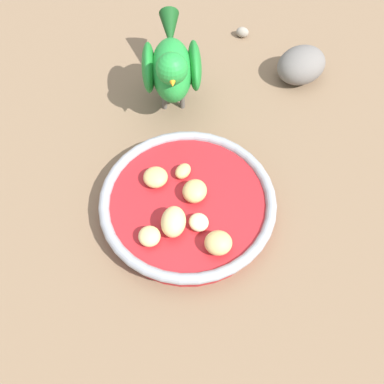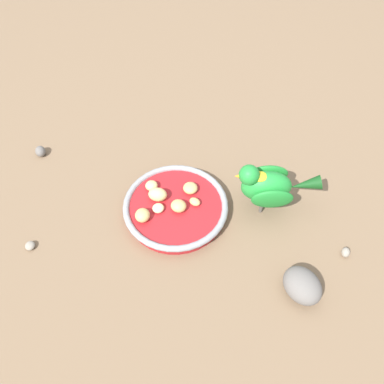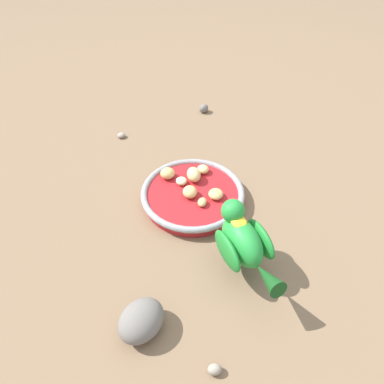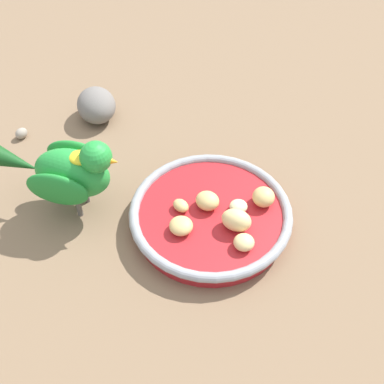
# 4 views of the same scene
# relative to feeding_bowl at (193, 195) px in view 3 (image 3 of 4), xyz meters

# --- Properties ---
(ground_plane) EXTENTS (4.00, 4.00, 0.00)m
(ground_plane) POSITION_rel_feeding_bowl_xyz_m (-0.02, -0.02, -0.02)
(ground_plane) COLOR #7A6047
(feeding_bowl) EXTENTS (0.22, 0.22, 0.03)m
(feeding_bowl) POSITION_rel_feeding_bowl_xyz_m (0.00, 0.00, 0.00)
(feeding_bowl) COLOR #AD1E23
(feeding_bowl) RESTS_ON ground_plane
(apple_piece_0) EXTENTS (0.05, 0.05, 0.03)m
(apple_piece_0) POSITION_rel_feeding_bowl_xyz_m (0.01, -0.04, 0.02)
(apple_piece_0) COLOR #E5C67F
(apple_piece_0) RESTS_ON feeding_bowl
(apple_piece_1) EXTENTS (0.04, 0.04, 0.02)m
(apple_piece_1) POSITION_rel_feeding_bowl_xyz_m (0.00, 0.01, 0.02)
(apple_piece_1) COLOR tan
(apple_piece_1) RESTS_ON feeding_bowl
(apple_piece_2) EXTENTS (0.03, 0.03, 0.01)m
(apple_piece_2) POSITION_rel_feeding_bowl_xyz_m (0.03, -0.02, 0.01)
(apple_piece_2) COLOR beige
(apple_piece_2) RESTS_ON feeding_bowl
(apple_piece_3) EXTENTS (0.04, 0.04, 0.02)m
(apple_piece_3) POSITION_rel_feeding_bowl_xyz_m (-0.00, -0.07, 0.02)
(apple_piece_3) COLOR #E5C67F
(apple_piece_3) RESTS_ON feeding_bowl
(apple_piece_4) EXTENTS (0.03, 0.03, 0.02)m
(apple_piece_4) POSITION_rel_feeding_bowl_xyz_m (-0.05, -0.00, 0.02)
(apple_piece_4) COLOR tan
(apple_piece_4) RESTS_ON feeding_bowl
(apple_piece_5) EXTENTS (0.02, 0.03, 0.01)m
(apple_piece_5) POSITION_rel_feeding_bowl_xyz_m (-0.03, 0.03, 0.01)
(apple_piece_5) COLOR tan
(apple_piece_5) RESTS_ON feeding_bowl
(apple_piece_6) EXTENTS (0.04, 0.04, 0.02)m
(apple_piece_6) POSITION_rel_feeding_bowl_xyz_m (0.07, -0.03, 0.02)
(apple_piece_6) COLOR tan
(apple_piece_6) RESTS_ON feeding_bowl
(parrot) EXTENTS (0.14, 0.15, 0.13)m
(parrot) POSITION_rel_feeding_bowl_xyz_m (-0.13, 0.13, 0.06)
(parrot) COLOR #59544C
(parrot) RESTS_ON ground_plane
(rock_large) EXTENTS (0.08, 0.09, 0.05)m
(rock_large) POSITION_rel_feeding_bowl_xyz_m (-0.02, 0.30, 0.01)
(rock_large) COLOR slate
(rock_large) RESTS_ON ground_plane
(pebble_0) EXTENTS (0.03, 0.02, 0.02)m
(pebble_0) POSITION_rel_feeding_bowl_xyz_m (-0.14, 0.32, -0.01)
(pebble_0) COLOR gray
(pebble_0) RESTS_ON ground_plane
(pebble_1) EXTENTS (0.03, 0.03, 0.01)m
(pebble_1) POSITION_rel_feeding_bowl_xyz_m (0.25, -0.16, -0.01)
(pebble_1) COLOR gray
(pebble_1) RESTS_ON ground_plane
(pebble_2) EXTENTS (0.03, 0.04, 0.02)m
(pebble_2) POSITION_rel_feeding_bowl_xyz_m (0.08, -0.35, -0.00)
(pebble_2) COLOR slate
(pebble_2) RESTS_ON ground_plane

